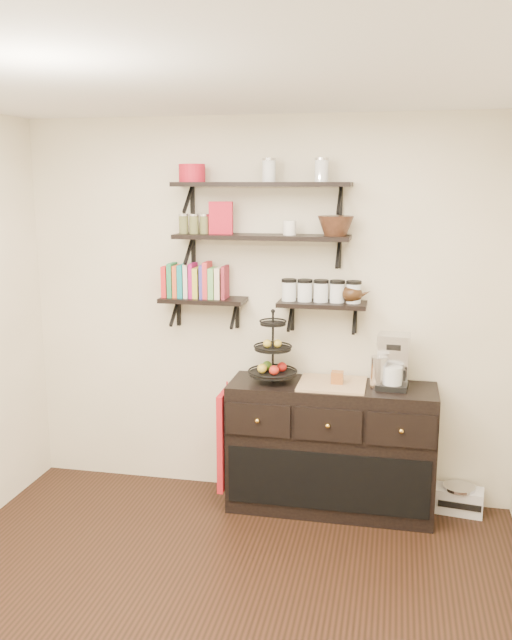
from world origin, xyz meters
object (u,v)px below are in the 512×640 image
at_px(fruit_stand, 273,358).
at_px(radio, 458,499).
at_px(sideboard, 331,447).
at_px(coffee_maker, 393,362).

height_order(fruit_stand, radio, fruit_stand).
distance_m(fruit_stand, radio, 1.62).
distance_m(sideboard, radio, 0.96).
bearing_deg(coffee_maker, sideboard, -170.86).
relative_size(fruit_stand, radio, 1.40).
xyz_separation_m(sideboard, coffee_maker, (0.40, 0.03, 0.62)).
height_order(sideboard, radio, sideboard).
bearing_deg(sideboard, radio, 7.68).
height_order(fruit_stand, coffee_maker, fruit_stand).
xyz_separation_m(fruit_stand, coffee_maker, (0.81, 0.02, 0.01)).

